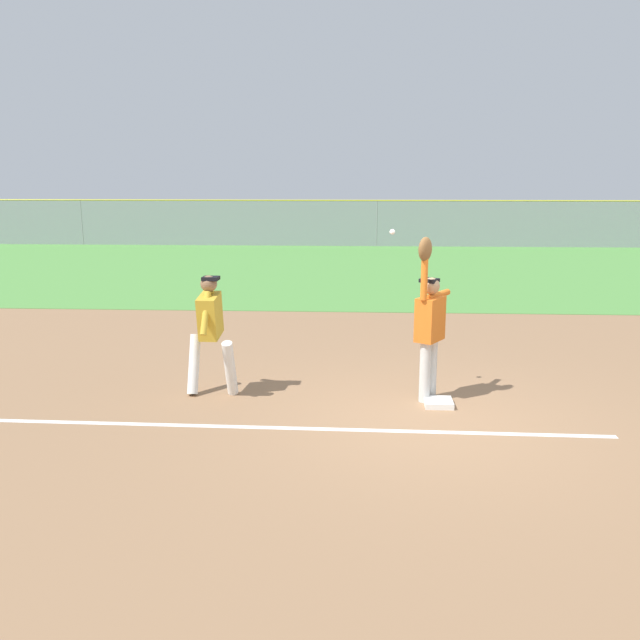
# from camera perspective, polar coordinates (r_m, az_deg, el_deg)

# --- Properties ---
(ground_plane) EXTENTS (70.54, 70.54, 0.00)m
(ground_plane) POSITION_cam_1_polar(r_m,az_deg,el_deg) (8.55, 9.48, -8.54)
(ground_plane) COLOR #936D4C
(outfield_grass) EXTENTS (54.54, 15.03, 0.01)m
(outfield_grass) POSITION_cam_1_polar(r_m,az_deg,el_deg) (22.45, 5.55, 4.52)
(outfield_grass) COLOR #549342
(outfield_grass) RESTS_ON ground_plane
(chalk_foul_line) EXTENTS (12.00, 0.30, 0.01)m
(chalk_foul_line) POSITION_cam_1_polar(r_m,az_deg,el_deg) (8.62, -16.59, -8.71)
(chalk_foul_line) COLOR white
(chalk_foul_line) RESTS_ON ground_plane
(first_base) EXTENTS (0.38, 0.38, 0.08)m
(first_base) POSITION_cam_1_polar(r_m,az_deg,el_deg) (9.04, 10.33, -7.14)
(first_base) COLOR white
(first_base) RESTS_ON ground_plane
(fielder) EXTENTS (0.57, 0.81, 2.28)m
(fielder) POSITION_cam_1_polar(r_m,az_deg,el_deg) (8.95, 9.56, -0.13)
(fielder) COLOR silver
(fielder) RESTS_ON ground_plane
(runner) EXTENTS (0.72, 0.84, 1.72)m
(runner) POSITION_cam_1_polar(r_m,az_deg,el_deg) (9.19, -9.59, -0.59)
(runner) COLOR white
(runner) RESTS_ON ground_plane
(baseball) EXTENTS (0.07, 0.07, 0.07)m
(baseball) POSITION_cam_1_polar(r_m,az_deg,el_deg) (8.99, 6.36, 7.69)
(baseball) COLOR white
(outfield_fence) EXTENTS (54.62, 0.08, 2.09)m
(outfield_fence) POSITION_cam_1_polar(r_m,az_deg,el_deg) (29.82, 5.00, 8.45)
(outfield_fence) COLOR #93999E
(outfield_fence) RESTS_ON ground_plane
(parked_car_green) EXTENTS (4.54, 2.39, 1.25)m
(parked_car_green) POSITION_cam_1_polar(r_m,az_deg,el_deg) (34.50, -12.32, 8.12)
(parked_car_green) COLOR #1E6B33
(parked_car_green) RESTS_ON ground_plane
(parked_car_red) EXTENTS (4.43, 2.18, 1.25)m
(parked_car_red) POSITION_cam_1_polar(r_m,az_deg,el_deg) (33.12, -4.53, 8.20)
(parked_car_red) COLOR #B21E1E
(parked_car_red) RESTS_ON ground_plane
(parked_car_black) EXTENTS (4.53, 2.37, 1.25)m
(parked_car_black) POSITION_cam_1_polar(r_m,az_deg,el_deg) (33.09, 4.31, 8.20)
(parked_car_black) COLOR black
(parked_car_black) RESTS_ON ground_plane
(parked_car_silver) EXTENTS (4.47, 2.26, 1.25)m
(parked_car_silver) POSITION_cam_1_polar(r_m,az_deg,el_deg) (33.61, 14.38, 7.92)
(parked_car_silver) COLOR #B7B7BC
(parked_car_silver) RESTS_ON ground_plane
(parked_car_blue) EXTENTS (4.50, 2.31, 1.25)m
(parked_car_blue) POSITION_cam_1_polar(r_m,az_deg,el_deg) (35.42, 22.07, 7.61)
(parked_car_blue) COLOR #23389E
(parked_car_blue) RESTS_ON ground_plane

